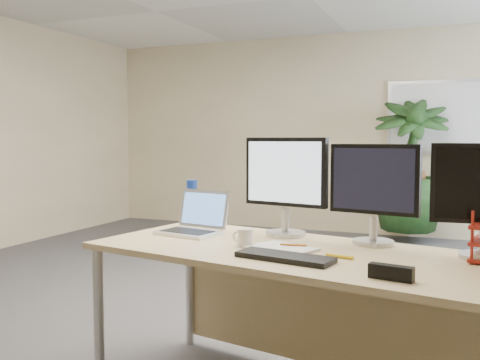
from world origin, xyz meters
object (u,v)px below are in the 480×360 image
at_px(desk, 311,280).
at_px(laptop, 195,222).
at_px(monitor_left, 286,180).
at_px(floor_plant, 409,182).
at_px(monitor_right, 374,187).

xyz_separation_m(desk, laptop, (-0.69, 0.12, 0.22)).
height_order(desk, laptop, laptop).
bearing_deg(monitor_left, floor_plant, 86.18).
relative_size(desk, monitor_left, 4.06).
xyz_separation_m(floor_plant, laptop, (-0.76, -4.29, 0.08)).
bearing_deg(floor_plant, monitor_right, -87.44).
distance_m(monitor_left, monitor_right, 0.47).
distance_m(desk, floor_plant, 4.41).
bearing_deg(floor_plant, desk, -90.98).
bearing_deg(desk, floor_plant, 89.02).
distance_m(desk, laptop, 0.73).
distance_m(desk, monitor_right, 0.54).
bearing_deg(monitor_right, laptop, -177.62).
distance_m(desk, monitor_left, 0.55).
distance_m(monitor_left, laptop, 0.55).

